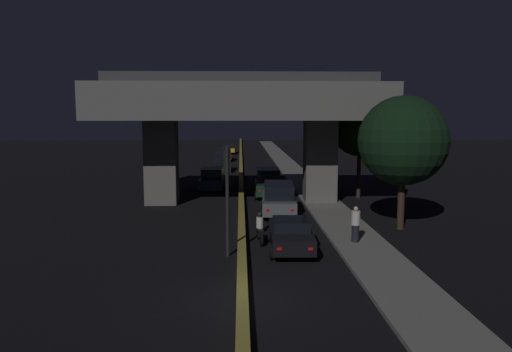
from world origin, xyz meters
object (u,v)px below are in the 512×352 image
car_black_lead (291,234)px  car_dark_green_third (268,182)px  car_taxi_yellow_fourth_oncoming (229,148)px  car_black_second_oncoming (221,163)px  car_dark_blue_lead_oncoming (213,179)px  traffic_light_left_of_median (227,181)px  pedestrian_on_sidewalk (356,224)px  motorcycle_black_filtering_near (260,230)px  car_dark_red_third_oncoming (224,154)px  car_grey_second (279,198)px  street_lamp (304,133)px

car_black_lead → car_dark_green_third: 13.94m
car_taxi_yellow_fourth_oncoming → car_black_second_oncoming: bearing=-1.0°
car_dark_blue_lead_oncoming → traffic_light_left_of_median: bearing=6.9°
car_dark_green_third → pedestrian_on_sidewalk: (3.19, -13.19, -0.12)m
car_taxi_yellow_fourth_oncoming → motorcycle_black_filtering_near: bearing=2.4°
car_black_lead → car_dark_blue_lead_oncoming: 17.61m
car_dark_red_third_oncoming → motorcycle_black_filtering_near: (2.93, -40.83, -0.21)m
car_dark_red_third_oncoming → car_taxi_yellow_fourth_oncoming: 11.15m
car_black_lead → pedestrian_on_sidewalk: pedestrian_on_sidewalk is taller
car_dark_red_third_oncoming → car_taxi_yellow_fourth_oncoming: size_ratio=1.09×
car_dark_green_third → traffic_light_left_of_median: bearing=170.7°
car_grey_second → car_dark_blue_lead_oncoming: 10.32m
street_lamp → car_dark_blue_lead_oncoming: bearing=159.9°
car_dark_blue_lead_oncoming → motorcycle_black_filtering_near: bearing=12.6°
car_dark_green_third → motorcycle_black_filtering_near: bearing=175.5°
pedestrian_on_sidewalk → car_dark_blue_lead_oncoming: bearing=113.9°
car_black_lead → car_taxi_yellow_fourth_oncoming: bearing=5.5°
motorcycle_black_filtering_near → pedestrian_on_sidewalk: bearing=-101.7°
traffic_light_left_of_median → car_dark_blue_lead_oncoming: 18.04m
street_lamp → car_taxi_yellow_fourth_oncoming: (-6.30, 38.63, -3.61)m
car_dark_green_third → motorcycle_black_filtering_near: 12.68m
traffic_light_left_of_median → car_grey_second: bearing=72.0°
street_lamp → car_black_second_oncoming: 17.20m
car_dark_blue_lead_oncoming → street_lamp: bearing=71.7°
car_dark_red_third_oncoming → car_grey_second: bearing=4.8°
car_black_lead → car_dark_red_third_oncoming: size_ratio=0.99×
car_dark_red_third_oncoming → motorcycle_black_filtering_near: car_dark_red_third_oncoming is taller
car_grey_second → pedestrian_on_sidewalk: bearing=-154.6°
car_black_lead → car_dark_green_third: (-0.22, 13.93, 0.35)m
car_dark_blue_lead_oncoming → car_black_second_oncoming: bearing=-178.8°
car_dark_blue_lead_oncoming → car_black_lead: bearing=15.8°
street_lamp → car_black_lead: street_lamp is taller
traffic_light_left_of_median → motorcycle_black_filtering_near: traffic_light_left_of_median is taller
car_taxi_yellow_fourth_oncoming → pedestrian_on_sidewalk: pedestrian_on_sidewalk is taller
car_grey_second → car_dark_blue_lead_oncoming: (-4.34, 9.37, -0.06)m
car_dark_green_third → pedestrian_on_sidewalk: 13.57m
traffic_light_left_of_median → street_lamp: size_ratio=0.61×
car_dark_red_third_oncoming → car_dark_green_third: bearing=5.8°
traffic_light_left_of_median → street_lamp: 16.27m
car_dark_green_third → motorcycle_black_filtering_near: (-1.05, -12.63, -0.45)m
pedestrian_on_sidewalk → car_black_lead: bearing=-165.9°
street_lamp → car_dark_red_third_oncoming: 28.50m
car_black_second_oncoming → car_taxi_yellow_fourth_oncoming: car_black_second_oncoming is taller
car_black_second_oncoming → car_taxi_yellow_fourth_oncoming: size_ratio=1.11×
traffic_light_left_of_median → pedestrian_on_sidewalk: bearing=14.8°
car_grey_second → motorcycle_black_filtering_near: bearing=171.0°
car_grey_second → car_black_second_oncoming: size_ratio=1.03×
car_dark_red_third_oncoming → pedestrian_on_sidewalk: (7.17, -41.39, 0.12)m
car_black_lead → pedestrian_on_sidewalk: size_ratio=2.80×
street_lamp → car_black_lead: (-2.39, -14.65, -3.77)m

